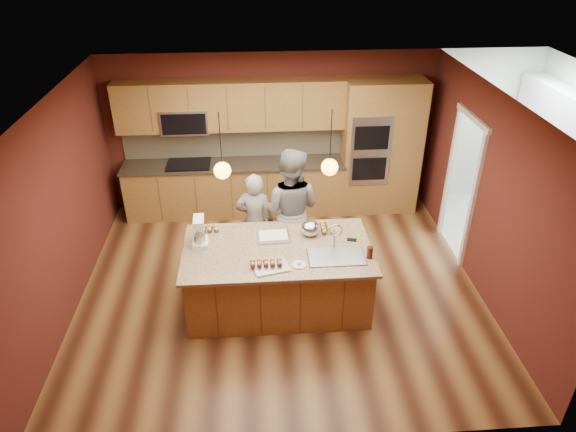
{
  "coord_description": "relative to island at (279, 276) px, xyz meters",
  "views": [
    {
      "loc": [
        -0.31,
        -5.76,
        4.54
      ],
      "look_at": [
        0.1,
        -0.1,
        1.21
      ],
      "focal_mm": 32.0,
      "sensor_mm": 36.0,
      "label": 1
    }
  ],
  "objects": [
    {
      "name": "floor",
      "position": [
        0.04,
        0.35,
        -0.45
      ],
      "size": [
        5.5,
        5.5,
        0.0
      ],
      "primitive_type": "plane",
      "color": "#422112",
      "rests_on": "ground"
    },
    {
      "name": "cabinet_run",
      "position": [
        -0.64,
        2.6,
        0.53
      ],
      "size": [
        3.74,
        0.64,
        2.3
      ],
      "color": "brown",
      "rests_on": "floor"
    },
    {
      "name": "cupcakes_right",
      "position": [
        0.66,
        0.41,
        0.47
      ],
      "size": [
        0.15,
        0.31,
        0.07
      ],
      "primitive_type": null,
      "color": "#DAA654",
      "rests_on": "island"
    },
    {
      "name": "wall_back",
      "position": [
        0.04,
        2.85,
        0.9
      ],
      "size": [
        5.5,
        0.0,
        5.5
      ],
      "primitive_type": "plane",
      "rotation": [
        1.57,
        0.0,
        0.0
      ],
      "color": "#4F1D16",
      "rests_on": "ground"
    },
    {
      "name": "cupcakes_left",
      "position": [
        -0.89,
        0.5,
        0.47
      ],
      "size": [
        0.25,
        0.17,
        0.07
      ],
      "primitive_type": null,
      "color": "#DAA654",
      "rests_on": "island"
    },
    {
      "name": "stand_mixer",
      "position": [
        -1.0,
        0.18,
        0.59
      ],
      "size": [
        0.21,
        0.29,
        0.38
      ],
      "rotation": [
        0.0,
        0.0,
        0.04
      ],
      "color": "white",
      "rests_on": "island"
    },
    {
      "name": "phone",
      "position": [
        0.96,
        0.13,
        0.44
      ],
      "size": [
        0.14,
        0.1,
        0.01
      ],
      "primitive_type": "cube",
      "rotation": [
        0.0,
        0.0,
        -0.27
      ],
      "color": "black",
      "rests_on": "island"
    },
    {
      "name": "oven_column",
      "position": [
        1.88,
        2.55,
        0.7
      ],
      "size": [
        1.3,
        0.62,
        2.3
      ],
      "color": "brown",
      "rests_on": "floor"
    },
    {
      "name": "laundry_room",
      "position": [
        4.39,
        1.55,
        1.5
      ],
      "size": [
        2.6,
        2.7,
        2.7
      ],
      "color": "beige",
      "rests_on": "ground"
    },
    {
      "name": "ceiling",
      "position": [
        0.04,
        0.35,
        2.25
      ],
      "size": [
        5.5,
        5.5,
        0.0
      ],
      "primitive_type": "plane",
      "rotation": [
        3.14,
        0.0,
        0.0
      ],
      "color": "white",
      "rests_on": "ground"
    },
    {
      "name": "pendant_left",
      "position": [
        -0.64,
        0.0,
        1.55
      ],
      "size": [
        0.2,
        0.2,
        0.8
      ],
      "color": "black",
      "rests_on": "ceiling"
    },
    {
      "name": "dryer",
      "position": [
        4.23,
        1.88,
        0.05
      ],
      "size": [
        0.76,
        0.78,
        1.01
      ],
      "primitive_type": "cube",
      "rotation": [
        0.0,
        0.0,
        -0.25
      ],
      "color": "white",
      "rests_on": "floor"
    },
    {
      "name": "person_left",
      "position": [
        -0.29,
        0.93,
        0.29
      ],
      "size": [
        0.59,
        0.43,
        1.5
      ],
      "primitive_type": "imported",
      "rotation": [
        0.0,
        0.0,
        3.01
      ],
      "color": "black",
      "rests_on": "floor"
    },
    {
      "name": "washer",
      "position": [
        4.23,
        1.14,
        -0.01
      ],
      "size": [
        0.64,
        0.66,
        0.9
      ],
      "primitive_type": "cube",
      "rotation": [
        0.0,
        0.0,
        -0.17
      ],
      "color": "white",
      "rests_on": "floor"
    },
    {
      "name": "sheet_cake",
      "position": [
        -0.05,
        0.26,
        0.45
      ],
      "size": [
        0.44,
        0.33,
        0.05
      ],
      "rotation": [
        0.0,
        0.0,
        0.04
      ],
      "color": "silver",
      "rests_on": "island"
    },
    {
      "name": "wall_right",
      "position": [
        2.79,
        0.35,
        0.9
      ],
      "size": [
        0.0,
        5.0,
        5.0
      ],
      "primitive_type": "plane",
      "rotation": [
        1.57,
        0.0,
        -1.57
      ],
      "color": "#4F1D16",
      "rests_on": "ground"
    },
    {
      "name": "island",
      "position": [
        0.0,
        0.0,
        0.0
      ],
      "size": [
        2.4,
        1.35,
        1.26
      ],
      "color": "brown",
      "rests_on": "floor"
    },
    {
      "name": "doorway_trim",
      "position": [
        2.77,
        1.15,
        0.6
      ],
      "size": [
        0.08,
        1.11,
        2.2
      ],
      "primitive_type": null,
      "color": "silver",
      "rests_on": "wall_right"
    },
    {
      "name": "cooling_rack",
      "position": [
        -0.12,
        -0.4,
        0.44
      ],
      "size": [
        0.47,
        0.38,
        0.02
      ],
      "primitive_type": "cube",
      "rotation": [
        0.0,
        0.0,
        0.23
      ],
      "color": "#ACAFB4",
      "rests_on": "island"
    },
    {
      "name": "mixing_bowl",
      "position": [
        0.44,
        0.3,
        0.53
      ],
      "size": [
        0.25,
        0.25,
        0.21
      ],
      "primitive_type": "ellipsoid",
      "color": "silver",
      "rests_on": "island"
    },
    {
      "name": "tumbler",
      "position": [
        1.11,
        -0.28,
        0.51
      ],
      "size": [
        0.08,
        0.08,
        0.15
      ],
      "primitive_type": "cylinder",
      "color": "#39180C",
      "rests_on": "island"
    },
    {
      "name": "wall_front",
      "position": [
        0.04,
        -2.15,
        0.9
      ],
      "size": [
        5.5,
        0.0,
        5.5
      ],
      "primitive_type": "plane",
      "rotation": [
        -1.57,
        0.0,
        0.0
      ],
      "color": "#4F1D16",
      "rests_on": "ground"
    },
    {
      "name": "person_right",
      "position": [
        0.22,
        0.93,
        0.47
      ],
      "size": [
        1.08,
        0.95,
        1.85
      ],
      "primitive_type": "imported",
      "rotation": [
        0.0,
        0.0,
        2.81
      ],
      "color": "slate",
      "rests_on": "floor"
    },
    {
      "name": "plate",
      "position": [
        0.23,
        -0.38,
        0.44
      ],
      "size": [
        0.18,
        0.18,
        0.01
      ],
      "primitive_type": "cylinder",
      "color": "silver",
      "rests_on": "island"
    },
    {
      "name": "pendant_right",
      "position": [
        0.61,
        0.0,
        1.55
      ],
      "size": [
        0.2,
        0.2,
        0.8
      ],
      "color": "black",
      "rests_on": "ceiling"
    },
    {
      "name": "cupcakes_rack",
      "position": [
        -0.17,
        -0.36,
        0.49
      ],
      "size": [
        0.4,
        0.16,
        0.07
      ],
      "primitive_type": null,
      "color": "#DAA654",
      "rests_on": "island"
    },
    {
      "name": "wall_left",
      "position": [
        -2.71,
        0.35,
        0.9
      ],
      "size": [
        0.0,
        5.0,
        5.0
      ],
      "primitive_type": "plane",
      "rotation": [
        1.57,
        0.0,
        1.57
      ],
      "color": "#4F1D16",
      "rests_on": "ground"
    }
  ]
}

